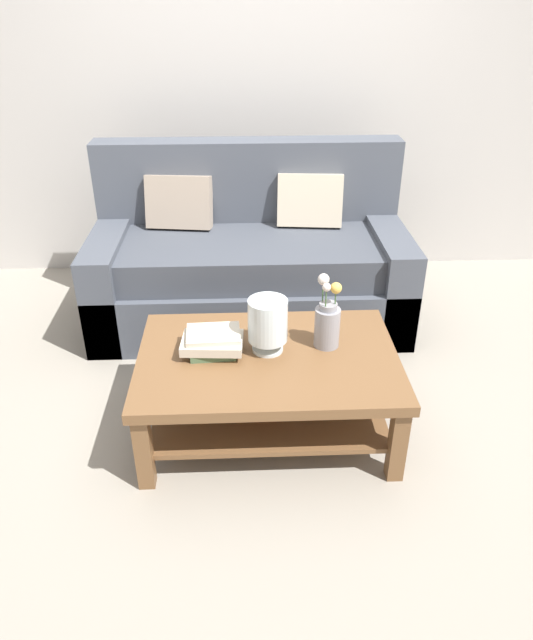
{
  "coord_description": "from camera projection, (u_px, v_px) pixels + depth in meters",
  "views": [
    {
      "loc": [
        -0.13,
        -2.57,
        1.89
      ],
      "look_at": [
        -0.02,
        -0.19,
        0.52
      ],
      "focal_mm": 32.98,
      "sensor_mm": 36.0,
      "label": 1
    }
  ],
  "objects": [
    {
      "name": "ground_plane",
      "position": [
        269.0,
        386.0,
        3.17
      ],
      "size": [
        10.0,
        10.0,
        0.0
      ],
      "primitive_type": "plane",
      "color": "gray"
    },
    {
      "name": "back_wall",
      "position": [
        258.0,
        76.0,
        3.93
      ],
      "size": [
        6.4,
        0.12,
        2.7
      ],
      "primitive_type": "cube",
      "color": "#BCB7B2",
      "rests_on": "ground"
    },
    {
      "name": "couch",
      "position": [
        250.0,
        263.0,
        3.69
      ],
      "size": [
        1.91,
        0.9,
        1.06
      ],
      "color": "#474C56",
      "rests_on": "ground"
    },
    {
      "name": "coffee_table",
      "position": [
        268.0,
        376.0,
        2.73
      ],
      "size": [
        1.19,
        0.81,
        0.42
      ],
      "color": "brown",
      "rests_on": "ground"
    },
    {
      "name": "book_stack_main",
      "position": [
        213.0,
        342.0,
        2.67
      ],
      "size": [
        0.29,
        0.23,
        0.1
      ],
      "color": "#51704C",
      "rests_on": "coffee_table"
    },
    {
      "name": "glass_hurricane_vase",
      "position": [
        268.0,
        322.0,
        2.64
      ],
      "size": [
        0.18,
        0.18,
        0.26
      ],
      "color": "silver",
      "rests_on": "coffee_table"
    },
    {
      "name": "flower_pitcher",
      "position": [
        327.0,
        321.0,
        2.69
      ],
      "size": [
        0.12,
        0.12,
        0.36
      ],
      "color": "gray",
      "rests_on": "coffee_table"
    }
  ]
}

